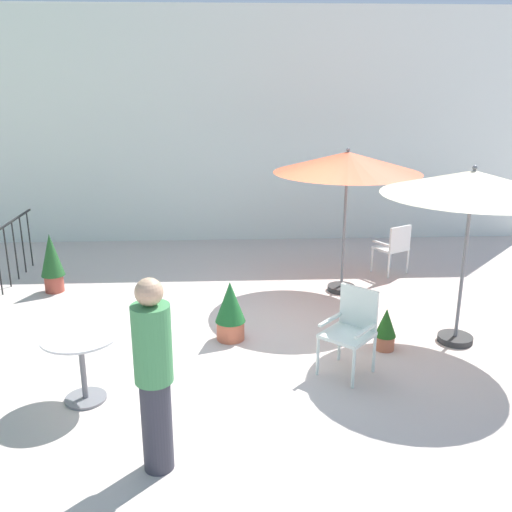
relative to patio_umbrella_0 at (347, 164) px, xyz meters
The scene contains 11 objects.
ground_plane 2.82m from the patio_umbrella_0, 136.28° to the right, with size 60.00×60.00×0.00m, color beige.
villa_facade 3.56m from the patio_umbrella_0, 113.58° to the left, with size 12.12×0.30×4.60m, color silver.
patio_umbrella_0 is the anchor object (origin of this frame).
patio_umbrella_1 2.20m from the patio_umbrella_0, 59.88° to the right, with size 2.15×2.15×2.26m.
cafe_table_0 4.75m from the patio_umbrella_0, 137.15° to the right, with size 0.79×0.79×0.74m.
patio_chair_0 2.98m from the patio_umbrella_0, 99.01° to the right, with size 0.70×0.70×0.98m.
patio_chair_1 1.99m from the patio_umbrella_0, 36.36° to the left, with size 0.64×0.62×0.87m.
potted_plant_0 2.70m from the patio_umbrella_0, 86.15° to the right, with size 0.26×0.26×0.54m.
potted_plant_2 4.81m from the patio_umbrella_0, behind, with size 0.36×0.36×0.95m.
potted_plant_3 2.93m from the patio_umbrella_0, 136.62° to the right, with size 0.39×0.39×0.79m.
standing_person 4.96m from the patio_umbrella_0, 119.90° to the right, with size 0.40×0.40×1.74m.
Camera 1 is at (-0.35, -6.99, 3.20)m, focal length 39.50 mm.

